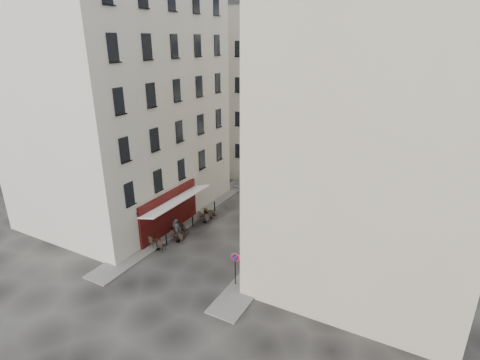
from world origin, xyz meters
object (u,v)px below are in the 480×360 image
Objects in this scene: bistro_table_a at (157,244)px; bistro_table_b at (178,237)px; pedestrian at (177,229)px; no_parking_sign at (235,263)px.

bistro_table_a is 1.13× the size of bistro_table_b.
bistro_table_a is 1.81m from bistro_table_b.
bistro_table_b is 0.61m from pedestrian.
pedestrian is at bearing 142.93° from no_parking_sign.
no_parking_sign is 7.62m from pedestrian.
no_parking_sign reaches higher than bistro_table_b.
pedestrian is at bearing 79.69° from bistro_table_a.
no_parking_sign is 1.91× the size of bistro_table_b.
no_parking_sign is 7.47m from bistro_table_a.
no_parking_sign is at bearing -22.76° from bistro_table_b.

